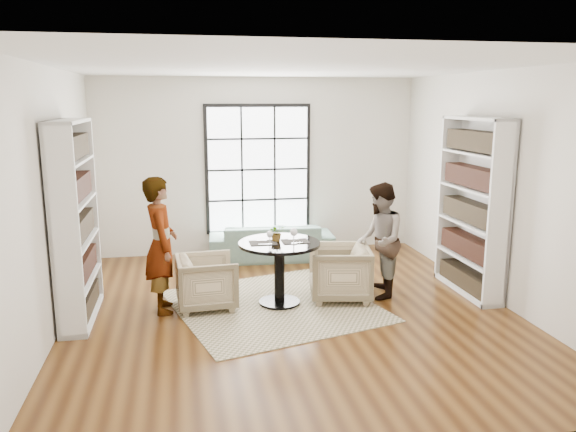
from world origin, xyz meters
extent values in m
plane|color=brown|center=(0.00, 0.00, 0.00)|extent=(6.00, 6.00, 0.00)
plane|color=silver|center=(0.00, 3.00, 1.50)|extent=(5.50, 0.00, 5.50)
plane|color=silver|center=(-2.75, 0.00, 1.50)|extent=(0.00, 6.00, 6.00)
plane|color=silver|center=(2.75, 0.00, 1.50)|extent=(0.00, 6.00, 6.00)
plane|color=silver|center=(0.00, -3.00, 1.50)|extent=(5.50, 0.00, 5.50)
plane|color=white|center=(0.00, 0.00, 3.00)|extent=(6.00, 6.00, 0.00)
cube|color=black|center=(0.00, 2.98, 1.45)|extent=(1.82, 0.06, 2.22)
cube|color=white|center=(0.00, 2.94, 1.45)|extent=(1.70, 0.02, 2.10)
cube|color=#C2B091|center=(-0.19, 0.23, 0.01)|extent=(2.95, 2.95, 0.01)
cylinder|color=black|center=(-0.10, 0.29, 0.02)|extent=(0.54, 0.54, 0.04)
cylinder|color=black|center=(-0.10, 0.29, 0.41)|extent=(0.13, 0.13, 0.75)
cylinder|color=black|center=(-0.10, 0.29, 0.81)|extent=(1.05, 1.05, 0.04)
imported|color=slate|center=(0.14, 2.45, 0.30)|extent=(2.10, 0.93, 0.60)
imported|color=tan|center=(-1.03, 0.35, 0.34)|extent=(0.79, 0.77, 0.68)
imported|color=tan|center=(0.72, 0.34, 0.36)|extent=(0.93, 0.91, 0.73)
imported|color=gray|center=(-1.58, 0.35, 0.86)|extent=(0.47, 0.66, 1.71)
imported|color=gray|center=(1.27, 0.34, 0.78)|extent=(0.77, 0.88, 1.55)
cube|color=black|center=(-0.31, 0.28, 0.84)|extent=(0.34, 0.26, 0.01)
cube|color=black|center=(0.10, 0.27, 0.84)|extent=(0.34, 0.26, 0.01)
cylinder|color=silver|center=(-0.24, 0.20, 0.84)|extent=(0.06, 0.06, 0.01)
cylinder|color=silver|center=(-0.24, 0.20, 0.89)|extent=(0.01, 0.01, 0.10)
sphere|color=maroon|center=(-0.24, 0.20, 0.97)|extent=(0.08, 0.08, 0.08)
ellipsoid|color=white|center=(-0.24, 0.20, 0.97)|extent=(0.08, 0.08, 0.09)
cylinder|color=silver|center=(0.06, 0.17, 0.84)|extent=(0.08, 0.08, 0.01)
cylinder|color=silver|center=(0.06, 0.17, 0.90)|extent=(0.01, 0.01, 0.12)
sphere|color=maroon|center=(0.06, 0.17, 0.99)|extent=(0.09, 0.09, 0.09)
ellipsoid|color=white|center=(0.06, 0.17, 0.99)|extent=(0.09, 0.09, 0.10)
imported|color=gray|center=(-0.13, 0.35, 0.95)|extent=(0.25, 0.23, 0.23)
camera|label=1|loc=(-1.31, -6.57, 2.62)|focal=35.00mm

